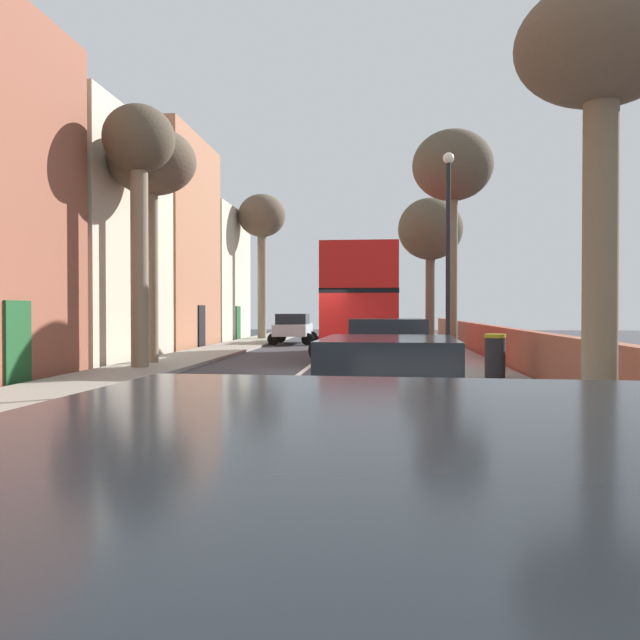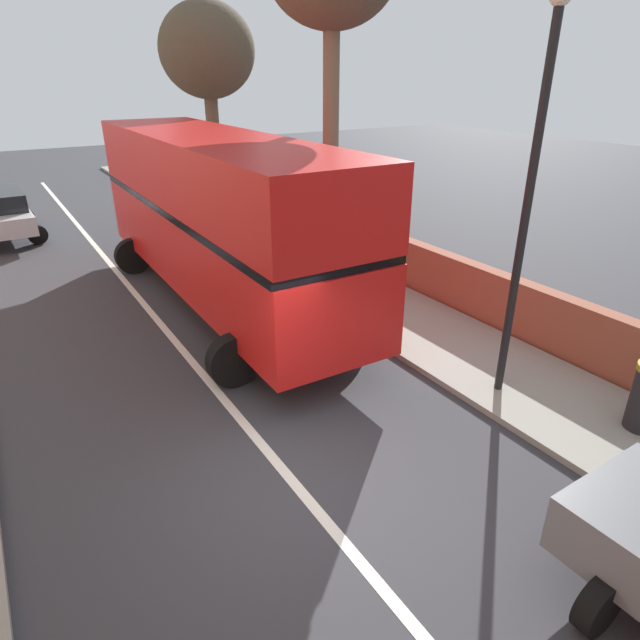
{
  "view_description": "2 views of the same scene",
  "coord_description": "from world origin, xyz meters",
  "px_view_note": "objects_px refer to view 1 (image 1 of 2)",
  "views": [
    {
      "loc": [
        2.42,
        -18.92,
        1.87
      ],
      "look_at": [
        0.3,
        2.72,
        1.53
      ],
      "focal_mm": 36.18,
      "sensor_mm": 36.0,
      "label": 1
    },
    {
      "loc": [
        -2.87,
        -5.34,
        5.32
      ],
      "look_at": [
        1.7,
        1.99,
        1.36
      ],
      "focal_mm": 30.41,
      "sensor_mm": 36.0,
      "label": 2
    }
  ],
  "objects_px": {
    "street_tree_left_0": "(262,221)",
    "street_tree_right_5": "(430,231)",
    "street_tree_right_3": "(453,169)",
    "street_tree_right_1": "(601,69)",
    "parked_car_silver_left_3": "(293,327)",
    "lamppost_right": "(448,243)",
    "parked_car_white_right_2": "(389,386)",
    "street_tree_left_6": "(152,166)",
    "litter_bin_right": "(495,356)",
    "double_decker_bus": "(365,298)",
    "parked_car_grey_right_1": "(387,352)",
    "street_tree_left_2": "(139,158)"
  },
  "relations": [
    {
      "from": "street_tree_right_3",
      "to": "street_tree_right_1",
      "type": "bearing_deg",
      "value": -90.05
    },
    {
      "from": "street_tree_left_0",
      "to": "lamppost_right",
      "type": "height_order",
      "value": "street_tree_left_0"
    },
    {
      "from": "street_tree_right_1",
      "to": "street_tree_left_2",
      "type": "distance_m",
      "value": 14.83
    },
    {
      "from": "parked_car_grey_right_1",
      "to": "parked_car_white_right_2",
      "type": "distance_m",
      "value": 5.7
    },
    {
      "from": "parked_car_grey_right_1",
      "to": "street_tree_right_1",
      "type": "distance_m",
      "value": 7.38
    },
    {
      "from": "parked_car_silver_left_3",
      "to": "street_tree_right_1",
      "type": "distance_m",
      "value": 28.02
    },
    {
      "from": "street_tree_right_1",
      "to": "street_tree_left_6",
      "type": "relative_size",
      "value": 0.74
    },
    {
      "from": "parked_car_silver_left_3",
      "to": "parked_car_grey_right_1",
      "type": "bearing_deg",
      "value": -76.61
    },
    {
      "from": "street_tree_right_5",
      "to": "litter_bin_right",
      "type": "xyz_separation_m",
      "value": [
        0.49,
        -16.27,
        -5.2
      ]
    },
    {
      "from": "street_tree_left_2",
      "to": "street_tree_right_3",
      "type": "xyz_separation_m",
      "value": [
        10.15,
        6.83,
        0.91
      ]
    },
    {
      "from": "lamppost_right",
      "to": "litter_bin_right",
      "type": "xyz_separation_m",
      "value": [
        1.0,
        -2.03,
        -3.12
      ]
    },
    {
      "from": "street_tree_left_0",
      "to": "litter_bin_right",
      "type": "bearing_deg",
      "value": -65.07
    },
    {
      "from": "parked_car_silver_left_3",
      "to": "street_tree_left_2",
      "type": "relative_size",
      "value": 0.58
    },
    {
      "from": "double_decker_bus",
      "to": "parked_car_white_right_2",
      "type": "relative_size",
      "value": 2.46
    },
    {
      "from": "street_tree_right_5",
      "to": "litter_bin_right",
      "type": "distance_m",
      "value": 17.09
    },
    {
      "from": "parked_car_silver_left_3",
      "to": "street_tree_left_6",
      "type": "bearing_deg",
      "value": -100.94
    },
    {
      "from": "street_tree_left_2",
      "to": "litter_bin_right",
      "type": "height_order",
      "value": "street_tree_left_2"
    },
    {
      "from": "litter_bin_right",
      "to": "double_decker_bus",
      "type": "bearing_deg",
      "value": 112.99
    },
    {
      "from": "lamppost_right",
      "to": "litter_bin_right",
      "type": "height_order",
      "value": "lamppost_right"
    },
    {
      "from": "lamppost_right",
      "to": "street_tree_right_3",
      "type": "bearing_deg",
      "value": 83.03
    },
    {
      "from": "double_decker_bus",
      "to": "street_tree_left_0",
      "type": "bearing_deg",
      "value": 116.1
    },
    {
      "from": "street_tree_left_0",
      "to": "lamppost_right",
      "type": "xyz_separation_m",
      "value": [
        9.33,
        -20.19,
        -3.53
      ]
    },
    {
      "from": "street_tree_right_1",
      "to": "street_tree_left_6",
      "type": "distance_m",
      "value": 16.31
    },
    {
      "from": "parked_car_white_right_2",
      "to": "street_tree_left_6",
      "type": "distance_m",
      "value": 15.79
    },
    {
      "from": "parked_car_grey_right_1",
      "to": "street_tree_left_2",
      "type": "xyz_separation_m",
      "value": [
        -7.51,
        5.03,
        5.55
      ]
    },
    {
      "from": "street_tree_right_5",
      "to": "parked_car_white_right_2",
      "type": "bearing_deg",
      "value": -95.3
    },
    {
      "from": "street_tree_right_3",
      "to": "lamppost_right",
      "type": "xyz_separation_m",
      "value": [
        -0.85,
        -6.92,
        -3.62
      ]
    },
    {
      "from": "double_decker_bus",
      "to": "parked_car_silver_left_3",
      "type": "xyz_separation_m",
      "value": [
        -4.2,
        9.61,
        -1.41
      ]
    },
    {
      "from": "double_decker_bus",
      "to": "lamppost_right",
      "type": "relative_size",
      "value": 1.69
    },
    {
      "from": "street_tree_left_0",
      "to": "street_tree_right_1",
      "type": "relative_size",
      "value": 1.53
    },
    {
      "from": "parked_car_grey_right_1",
      "to": "street_tree_left_6",
      "type": "relative_size",
      "value": 0.51
    },
    {
      "from": "parked_car_silver_left_3",
      "to": "street_tree_right_5",
      "type": "relative_size",
      "value": 0.62
    },
    {
      "from": "street_tree_left_0",
      "to": "street_tree_right_5",
      "type": "bearing_deg",
      "value": -31.16
    },
    {
      "from": "parked_car_silver_left_3",
      "to": "litter_bin_right",
      "type": "relative_size",
      "value": 4.11
    },
    {
      "from": "parked_car_white_right_2",
      "to": "street_tree_left_0",
      "type": "distance_m",
      "value": 32.38
    },
    {
      "from": "parked_car_silver_left_3",
      "to": "lamppost_right",
      "type": "distance_m",
      "value": 17.68
    },
    {
      "from": "street_tree_left_0",
      "to": "street_tree_right_3",
      "type": "bearing_deg",
      "value": -52.5
    },
    {
      "from": "double_decker_bus",
      "to": "litter_bin_right",
      "type": "height_order",
      "value": "double_decker_bus"
    },
    {
      "from": "parked_car_silver_left_3",
      "to": "lamppost_right",
      "type": "xyz_separation_m",
      "value": [
        6.8,
        -16.07,
        2.86
      ]
    },
    {
      "from": "parked_car_silver_left_3",
      "to": "street_tree_right_3",
      "type": "distance_m",
      "value": 13.56
    },
    {
      "from": "parked_car_silver_left_3",
      "to": "street_tree_left_2",
      "type": "bearing_deg",
      "value": -98.93
    },
    {
      "from": "street_tree_right_1",
      "to": "street_tree_right_5",
      "type": "bearing_deg",
      "value": 90.75
    },
    {
      "from": "street_tree_right_1",
      "to": "street_tree_right_5",
      "type": "relative_size",
      "value": 0.78
    },
    {
      "from": "parked_car_white_right_2",
      "to": "lamppost_right",
      "type": "distance_m",
      "value": 11.18
    },
    {
      "from": "parked_car_white_right_2",
      "to": "street_tree_right_1",
      "type": "distance_m",
      "value": 4.78
    },
    {
      "from": "street_tree_right_5",
      "to": "street_tree_left_6",
      "type": "bearing_deg",
      "value": -129.06
    },
    {
      "from": "parked_car_grey_right_1",
      "to": "parked_car_silver_left_3",
      "type": "relative_size",
      "value": 0.87
    },
    {
      "from": "parked_car_white_right_2",
      "to": "parked_car_silver_left_3",
      "type": "bearing_deg",
      "value": 100.6
    },
    {
      "from": "parked_car_white_right_2",
      "to": "lamppost_right",
      "type": "xyz_separation_m",
      "value": [
        1.8,
        10.64,
        2.92
      ]
    },
    {
      "from": "parked_car_grey_right_1",
      "to": "double_decker_bus",
      "type": "bearing_deg",
      "value": 94.02
    }
  ]
}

